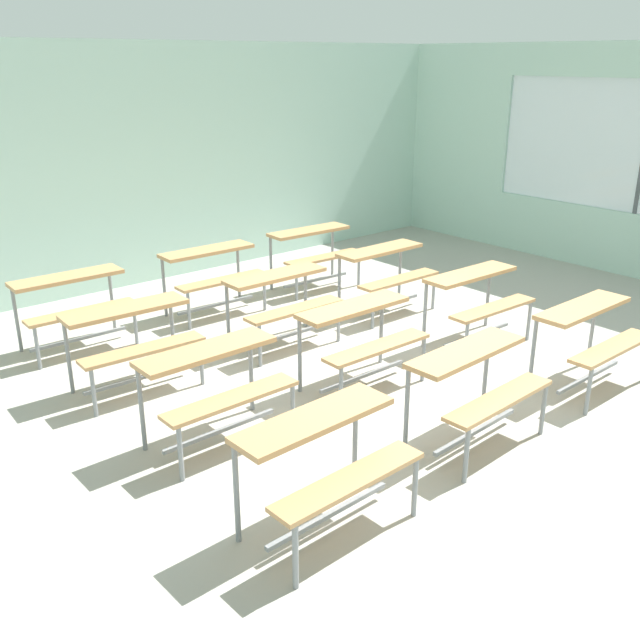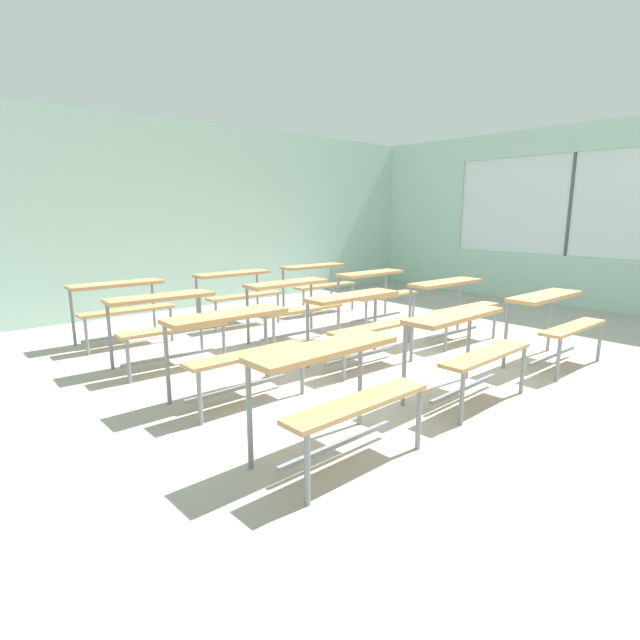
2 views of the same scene
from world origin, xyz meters
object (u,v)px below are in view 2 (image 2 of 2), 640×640
Objects in this scene: desk_bench_r2c0 at (165,314)px; desk_bench_r3c2 at (317,277)px; desk_bench_r1c2 at (452,296)px; desk_bench_r2c2 at (376,285)px; desk_bench_r3c0 at (120,298)px; desk_bench_r3c1 at (237,285)px; desk_bench_r0c0 at (335,376)px; desk_bench_r1c0 at (234,336)px; desk_bench_r2c1 at (293,297)px; desk_bench_r1c1 at (360,312)px; desk_bench_r0c2 at (554,312)px; desk_bench_r0c1 at (465,336)px.

desk_bench_r3c2 is at bearing 24.22° from desk_bench_r2c0.
desk_bench_r2c2 is (-0.03, 1.28, 0.00)m from desk_bench_r1c2.
desk_bench_r2c0 is at bearing 159.36° from desk_bench_r1c2.
desk_bench_r3c0 and desk_bench_r3c1 have the same top height.
desk_bench_r0c0 is at bearing -87.80° from desk_bench_r2c0.
desk_bench_r1c0 is 3.35m from desk_bench_r2c2.
desk_bench_r0c0 and desk_bench_r2c1 have the same top height.
desk_bench_r1c1 and desk_bench_r3c0 have the same top height.
desk_bench_r2c2 is (3.16, 2.62, 0.00)m from desk_bench_r0c0.
desk_bench_r3c0 is at bearing 93.35° from desk_bench_r2c0.
desk_bench_r0c2 is 1.00× the size of desk_bench_r1c1.
desk_bench_r2c1 is at bearing 87.96° from desk_bench_r1c1.
desk_bench_r0c1 is 1.00× the size of desk_bench_r3c2.
desk_bench_r3c2 is at bearing 92.69° from desk_bench_r1c2.
desk_bench_r3c0 and desk_bench_r3c2 have the same top height.
desk_bench_r1c1 and desk_bench_r2c2 have the same top height.
desk_bench_r1c1 is at bearing 86.29° from desk_bench_r0c1.
desk_bench_r2c2 is 0.99× the size of desk_bench_r3c0.
desk_bench_r2c1 is 0.98× the size of desk_bench_r3c2.
desk_bench_r1c0 is at bearing -87.35° from desk_bench_r3c0.
desk_bench_r1c0 is at bearing -138.12° from desk_bench_r3c2.
desk_bench_r1c2 is at bearing 21.06° from desk_bench_r0c0.
desk_bench_r0c1 is at bearing 178.25° from desk_bench_r0c2.
desk_bench_r1c1 is 2.52m from desk_bench_r3c1.
desk_bench_r1c2 is at bearing -0.92° from desk_bench_r1c0.
desk_bench_r2c2 is at bearing 38.89° from desk_bench_r1c1.
desk_bench_r2c2 is at bearing 21.62° from desk_bench_r1c0.
desk_bench_r0c2 is at bearing -3.75° from desk_bench_r0c1.
desk_bench_r3c2 is at bearing 0.79° from desk_bench_r3c0.
desk_bench_r1c1 is at bearing -36.37° from desk_bench_r2c0.
desk_bench_r0c0 is 1.01× the size of desk_bench_r3c0.
desk_bench_r0c0 is 4.10m from desk_bench_r2c2.
desk_bench_r3c0 is (-1.65, 1.30, 0.00)m from desk_bench_r2c1.
desk_bench_r2c0 is 3.15m from desk_bench_r2c2.
desk_bench_r0c2 and desk_bench_r3c2 have the same top height.
desk_bench_r1c1 is (0.03, 1.29, 0.00)m from desk_bench_r0c1.
desk_bench_r3c1 is (-0.01, 1.29, 0.00)m from desk_bench_r2c1.
desk_bench_r0c2 is 3.84m from desk_bench_r3c2.
desk_bench_r3c2 is (1.50, 1.29, 0.00)m from desk_bench_r2c1.
desk_bench_r0c0 is at bearing -155.83° from desk_bench_r1c2.
desk_bench_r2c2 is 1.26m from desk_bench_r3c2.
desk_bench_r3c1 is (1.62, 3.88, 0.00)m from desk_bench_r0c0.
desk_bench_r0c0 is at bearing -179.96° from desk_bench_r0c1.
desk_bench_r1c2 and desk_bench_r2c2 have the same top height.
desk_bench_r1c1 is 0.99× the size of desk_bench_r3c1.
desk_bench_r0c0 and desk_bench_r1c1 have the same top height.
desk_bench_r1c0 is 0.99× the size of desk_bench_r2c0.
desk_bench_r3c1 is at bearing 40.21° from desk_bench_r2c0.
desk_bench_r0c2 is 1.00× the size of desk_bench_r2c1.
desk_bench_r1c2 is at bearing 86.92° from desk_bench_r0c2.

